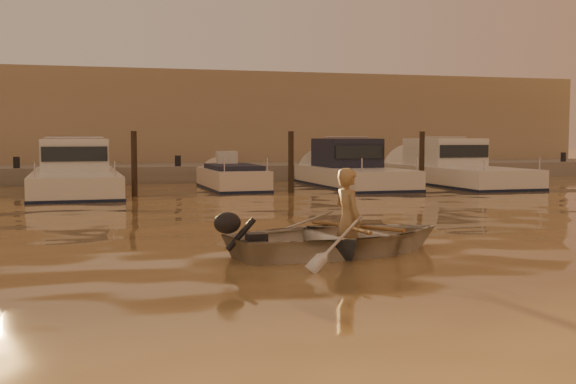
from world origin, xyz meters
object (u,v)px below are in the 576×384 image
object	(u,v)px
person	(348,220)
moored_boat_5	(454,168)
dinghy	(342,237)
waterfront_building	(115,124)
moored_boat_3	(232,183)
moored_boat_2	(75,173)
moored_boat_4	(353,169)

from	to	relation	value
person	moored_boat_5	bearing A→B (deg)	-44.25
dinghy	waterfront_building	xyz separation A→B (m)	(-2.06, 25.02, 2.14)
dinghy	moored_boat_5	bearing A→B (deg)	-44.49
moored_boat_3	moored_boat_5	xyz separation A→B (m)	(8.68, 0.00, 0.40)
moored_boat_5	moored_boat_2	bearing A→B (deg)	180.00
moored_boat_2	moored_boat_5	bearing A→B (deg)	0.00
dinghy	moored_boat_4	distance (m)	15.17
moored_boat_4	moored_boat_2	bearing A→B (deg)	180.00
moored_boat_2	moored_boat_5	world-z (taller)	same
person	moored_boat_2	size ratio (longest dim) A/B	0.19
moored_boat_2	moored_boat_4	size ratio (longest dim) A/B	1.18
moored_boat_4	moored_boat_5	bearing A→B (deg)	0.00
dinghy	moored_boat_5	size ratio (longest dim) A/B	0.42
dinghy	moored_boat_2	distance (m)	14.58
dinghy	moored_boat_5	xyz separation A→B (m)	(9.94, 14.02, 0.36)
moored_boat_4	waterfront_building	size ratio (longest dim) A/B	0.16
moored_boat_5	person	bearing A→B (deg)	-125.10
moored_boat_2	dinghy	bearing A→B (deg)	-74.11
dinghy	moored_boat_2	bearing A→B (deg)	6.74
moored_boat_4	waterfront_building	xyz separation A→B (m)	(-7.85, 11.00, 1.77)
waterfront_building	person	bearing A→B (deg)	-85.06
person	moored_boat_2	bearing A→B (deg)	7.13
moored_boat_5	waterfront_building	bearing A→B (deg)	137.48
moored_boat_3	waterfront_building	size ratio (longest dim) A/B	0.11
person	moored_boat_4	distance (m)	15.11
person	moored_boat_3	distance (m)	14.05
moored_boat_5	moored_boat_3	bearing A→B (deg)	180.00
person	moored_boat_5	distance (m)	17.11
dinghy	moored_boat_3	size ratio (longest dim) A/B	0.70
dinghy	moored_boat_3	distance (m)	14.07
dinghy	moored_boat_4	world-z (taller)	moored_boat_4
dinghy	moored_boat_2	xyz separation A→B (m)	(-3.99, 14.02, 0.36)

